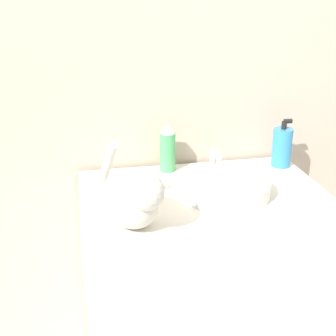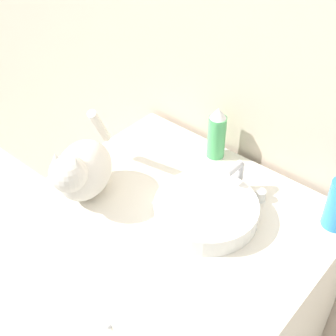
# 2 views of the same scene
# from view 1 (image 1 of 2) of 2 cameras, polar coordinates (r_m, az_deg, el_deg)

# --- Properties ---
(wall_back) EXTENTS (6.00, 0.05, 2.50)m
(wall_back) POSITION_cam_1_polar(r_m,az_deg,el_deg) (1.79, 1.98, 13.37)
(wall_back) COLOR #C6B29E
(wall_back) RESTS_ON ground_plane
(vanity_cabinet) EXTENTS (0.84, 0.60, 0.84)m
(vanity_cabinet) POSITION_cam_1_polar(r_m,az_deg,el_deg) (1.81, 4.11, -15.34)
(vanity_cabinet) COLOR silver
(vanity_cabinet) RESTS_ON ground_plane
(sink_basin) EXTENTS (0.30, 0.30, 0.06)m
(sink_basin) POSITION_cam_1_polar(r_m,az_deg,el_deg) (1.59, 7.09, -2.34)
(sink_basin) COLOR white
(sink_basin) RESTS_ON vanity_cabinet
(faucet) EXTENTS (0.19, 0.09, 0.11)m
(faucet) POSITION_cam_1_polar(r_m,az_deg,el_deg) (1.72, 5.54, 0.31)
(faucet) COLOR silver
(faucet) RESTS_ON vanity_cabinet
(cat) EXTENTS (0.23, 0.32, 0.23)m
(cat) POSITION_cam_1_polar(r_m,az_deg,el_deg) (1.35, -4.38, -3.55)
(cat) COLOR silver
(cat) RESTS_ON vanity_cabinet
(soap_bottle) EXTENTS (0.07, 0.07, 0.19)m
(soap_bottle) POSITION_cam_1_polar(r_m,az_deg,el_deg) (1.86, 13.73, 2.51)
(soap_bottle) COLOR #338CCC
(soap_bottle) RESTS_ON vanity_cabinet
(spray_bottle) EXTENTS (0.06, 0.06, 0.18)m
(spray_bottle) POSITION_cam_1_polar(r_m,az_deg,el_deg) (1.76, -0.06, 2.43)
(spray_bottle) COLOR #4CB266
(spray_bottle) RESTS_ON vanity_cabinet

